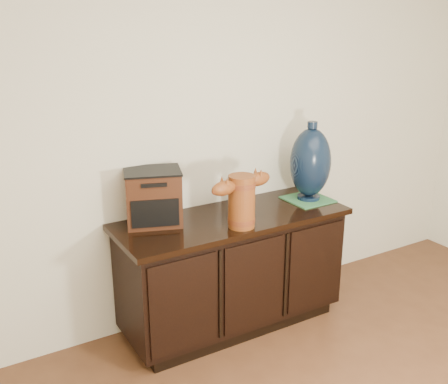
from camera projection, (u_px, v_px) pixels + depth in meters
sideboard at (232, 270)px, 3.32m from camera, size 1.46×0.56×0.75m
terracotta_vessel at (242, 198)px, 2.99m from camera, size 0.44×0.19×0.31m
tv_radio at (153, 197)px, 3.05m from camera, size 0.39×0.35×0.33m
green_mat at (308, 199)px, 3.49m from camera, size 0.28×0.28×0.01m
lamp_base at (310, 163)px, 3.42m from camera, size 0.27×0.27×0.52m
spray_can at (236, 192)px, 3.34m from camera, size 0.07×0.07×0.20m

